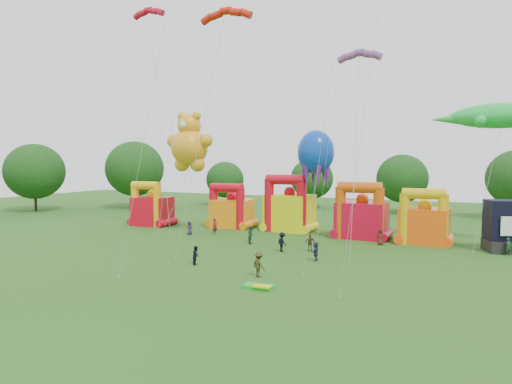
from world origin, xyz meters
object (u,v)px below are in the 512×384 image
at_px(bouncy_castle_0, 151,208).
at_px(gecko_kite, 493,158).
at_px(teddy_bear_kite, 185,161).
at_px(octopus_kite, 315,165).
at_px(spectator_0, 190,228).
at_px(spectator_4, 310,243).
at_px(bouncy_castle_2, 289,210).

bearing_deg(bouncy_castle_0, gecko_kite, 2.24).
bearing_deg(teddy_bear_kite, octopus_kite, 19.14).
distance_m(gecko_kite, spectator_0, 32.97).
bearing_deg(spectator_0, teddy_bear_kite, 135.33).
bearing_deg(spectator_4, bouncy_castle_2, -86.71).
xyz_separation_m(gecko_kite, spectator_4, (-15.62, -9.30, -8.09)).
xyz_separation_m(bouncy_castle_2, gecko_kite, (21.97, -1.63, 6.28)).
height_order(spectator_0, spectator_4, spectator_4).
height_order(bouncy_castle_2, octopus_kite, octopus_kite).
distance_m(octopus_kite, spectator_4, 12.63).
height_order(bouncy_castle_2, spectator_0, bouncy_castle_2).
xyz_separation_m(teddy_bear_kite, gecko_kite, (32.89, 4.38, 0.29)).
bearing_deg(teddy_bear_kite, spectator_0, -45.71).
xyz_separation_m(spectator_0, spectator_4, (15.78, -3.39, 0.03)).
xyz_separation_m(teddy_bear_kite, spectator_0, (1.49, -1.53, -7.82)).
relative_size(gecko_kite, spectator_0, 9.05).
bearing_deg(bouncy_castle_0, teddy_bear_kite, -20.91).
height_order(bouncy_castle_2, gecko_kite, gecko_kite).
relative_size(bouncy_castle_2, spectator_4, 4.22).
bearing_deg(gecko_kite, octopus_kite, 177.94).
relative_size(gecko_kite, octopus_kite, 1.18).
bearing_deg(gecko_kite, teddy_bear_kite, -172.41).
xyz_separation_m(teddy_bear_kite, spectator_4, (17.27, -4.91, -7.79)).
distance_m(octopus_kite, spectator_0, 16.33).
xyz_separation_m(gecko_kite, spectator_0, (-31.40, -5.91, -8.11)).
bearing_deg(bouncy_castle_0, spectator_0, -26.12).
bearing_deg(spectator_0, bouncy_castle_2, 39.68).
bearing_deg(bouncy_castle_2, octopus_kite, -15.03).
xyz_separation_m(octopus_kite, spectator_4, (2.74, -9.96, -7.28)).
xyz_separation_m(bouncy_castle_0, spectator_0, (8.85, -4.34, -1.46)).
xyz_separation_m(bouncy_castle_0, bouncy_castle_2, (18.28, 3.20, 0.38)).
bearing_deg(bouncy_castle_0, bouncy_castle_2, 9.94).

